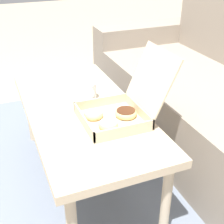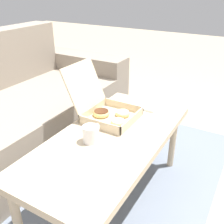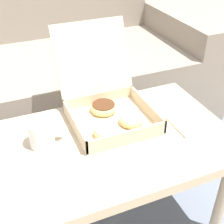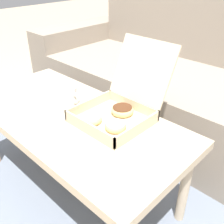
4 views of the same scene
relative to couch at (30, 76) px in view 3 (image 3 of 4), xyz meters
The scene contains 7 objects.
ground_plane 0.90m from the couch, 90.00° to the right, with size 12.00×12.00×0.00m, color tan.
area_rug 0.62m from the couch, 90.00° to the right, with size 2.31×1.89×0.01m, color slate.
couch is the anchor object (origin of this frame).
coffee_table 0.93m from the couch, 90.00° to the right, with size 1.15×0.54×0.47m.
pastry_box 0.84m from the couch, 77.14° to the right, with size 0.30×0.40×0.32m.
coffee_mug 0.89m from the couch, 95.77° to the right, with size 0.13×0.08×0.09m.
napkin_stack 1.07m from the couch, 64.79° to the right, with size 0.13×0.13×0.02m.
Camera 3 is at (-0.19, -0.88, 1.16)m, focal length 50.00 mm.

